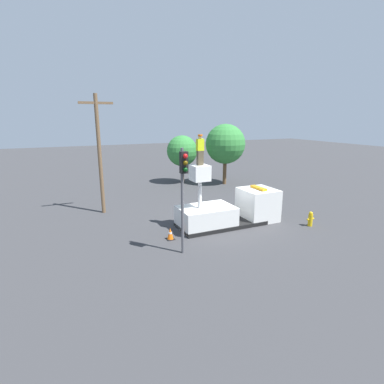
{
  "coord_description": "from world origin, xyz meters",
  "views": [
    {
      "loc": [
        -8.95,
        -15.36,
        6.57
      ],
      "look_at": [
        -2.59,
        -1.31,
        2.72
      ],
      "focal_mm": 28.0,
      "sensor_mm": 36.0,
      "label": 1
    }
  ],
  "objects_px": {
    "utility_pole": "(99,151)",
    "tree_right_bg": "(225,144)",
    "tree_left_bg": "(182,151)",
    "traffic_light_pole": "(183,181)",
    "worker": "(200,150)",
    "traffic_cone_rear": "(170,234)",
    "fire_hydrant": "(310,219)",
    "bucket_truck": "(230,211)"
  },
  "relations": [
    {
      "from": "utility_pole",
      "to": "tree_right_bg",
      "type": "bearing_deg",
      "value": 20.08
    },
    {
      "from": "tree_left_bg",
      "to": "tree_right_bg",
      "type": "bearing_deg",
      "value": -31.05
    },
    {
      "from": "traffic_light_pole",
      "to": "utility_pole",
      "type": "bearing_deg",
      "value": 107.06
    },
    {
      "from": "worker",
      "to": "traffic_light_pole",
      "type": "height_order",
      "value": "worker"
    },
    {
      "from": "tree_left_bg",
      "to": "tree_right_bg",
      "type": "relative_size",
      "value": 0.81
    },
    {
      "from": "traffic_cone_rear",
      "to": "fire_hydrant",
      "type": "bearing_deg",
      "value": -10.55
    },
    {
      "from": "traffic_light_pole",
      "to": "tree_left_bg",
      "type": "distance_m",
      "value": 16.55
    },
    {
      "from": "traffic_light_pole",
      "to": "traffic_cone_rear",
      "type": "height_order",
      "value": "traffic_light_pole"
    },
    {
      "from": "bucket_truck",
      "to": "traffic_light_pole",
      "type": "height_order",
      "value": "traffic_light_pole"
    },
    {
      "from": "fire_hydrant",
      "to": "traffic_cone_rear",
      "type": "bearing_deg",
      "value": 169.45
    },
    {
      "from": "fire_hydrant",
      "to": "utility_pole",
      "type": "bearing_deg",
      "value": 144.29
    },
    {
      "from": "worker",
      "to": "fire_hydrant",
      "type": "bearing_deg",
      "value": -20.17
    },
    {
      "from": "traffic_light_pole",
      "to": "tree_right_bg",
      "type": "height_order",
      "value": "tree_right_bg"
    },
    {
      "from": "bucket_truck",
      "to": "fire_hydrant",
      "type": "xyz_separation_m",
      "value": [
        4.35,
        -2.38,
        -0.41
      ]
    },
    {
      "from": "traffic_light_pole",
      "to": "tree_right_bg",
      "type": "distance_m",
      "value": 16.45
    },
    {
      "from": "bucket_truck",
      "to": "fire_hydrant",
      "type": "height_order",
      "value": "bucket_truck"
    },
    {
      "from": "traffic_cone_rear",
      "to": "bucket_truck",
      "type": "bearing_deg",
      "value": 10.13
    },
    {
      "from": "worker",
      "to": "traffic_cone_rear",
      "type": "distance_m",
      "value": 5.01
    },
    {
      "from": "fire_hydrant",
      "to": "tree_left_bg",
      "type": "height_order",
      "value": "tree_left_bg"
    },
    {
      "from": "traffic_light_pole",
      "to": "fire_hydrant",
      "type": "bearing_deg",
      "value": 2.52
    },
    {
      "from": "fire_hydrant",
      "to": "utility_pole",
      "type": "relative_size",
      "value": 0.12
    },
    {
      "from": "bucket_truck",
      "to": "traffic_cone_rear",
      "type": "height_order",
      "value": "bucket_truck"
    },
    {
      "from": "tree_left_bg",
      "to": "tree_right_bg",
      "type": "distance_m",
      "value": 4.37
    },
    {
      "from": "traffic_light_pole",
      "to": "tree_left_bg",
      "type": "relative_size",
      "value": 1.08
    },
    {
      "from": "bucket_truck",
      "to": "utility_pole",
      "type": "xyz_separation_m",
      "value": [
        -6.93,
        5.73,
        3.5
      ]
    },
    {
      "from": "bucket_truck",
      "to": "worker",
      "type": "distance_m",
      "value": 4.45
    },
    {
      "from": "worker",
      "to": "traffic_light_pole",
      "type": "relative_size",
      "value": 0.33
    },
    {
      "from": "traffic_light_pole",
      "to": "fire_hydrant",
      "type": "xyz_separation_m",
      "value": [
        8.67,
        0.38,
        -3.24
      ]
    },
    {
      "from": "traffic_cone_rear",
      "to": "tree_left_bg",
      "type": "distance_m",
      "value": 15.0
    },
    {
      "from": "bucket_truck",
      "to": "fire_hydrant",
      "type": "relative_size",
      "value": 7.0
    },
    {
      "from": "traffic_cone_rear",
      "to": "utility_pole",
      "type": "bearing_deg",
      "value": 112.03
    },
    {
      "from": "worker",
      "to": "traffic_cone_rear",
      "type": "xyz_separation_m",
      "value": [
        -2.17,
        -0.77,
        -4.45
      ]
    },
    {
      "from": "tree_right_bg",
      "to": "bucket_truck",
      "type": "bearing_deg",
      "value": -118.66
    },
    {
      "from": "tree_right_bg",
      "to": "traffic_light_pole",
      "type": "bearing_deg",
      "value": -127.29
    },
    {
      "from": "tree_right_bg",
      "to": "worker",
      "type": "bearing_deg",
      "value": -126.96
    },
    {
      "from": "traffic_light_pole",
      "to": "fire_hydrant",
      "type": "distance_m",
      "value": 9.27
    },
    {
      "from": "worker",
      "to": "tree_left_bg",
      "type": "bearing_deg",
      "value": 72.0
    },
    {
      "from": "bucket_truck",
      "to": "tree_left_bg",
      "type": "height_order",
      "value": "tree_left_bg"
    },
    {
      "from": "bucket_truck",
      "to": "tree_left_bg",
      "type": "xyz_separation_m",
      "value": [
        1.95,
        12.55,
        2.41
      ]
    },
    {
      "from": "bucket_truck",
      "to": "utility_pole",
      "type": "height_order",
      "value": "utility_pole"
    },
    {
      "from": "traffic_cone_rear",
      "to": "utility_pole",
      "type": "height_order",
      "value": "utility_pole"
    },
    {
      "from": "tree_left_bg",
      "to": "utility_pole",
      "type": "relative_size",
      "value": 0.6
    }
  ]
}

